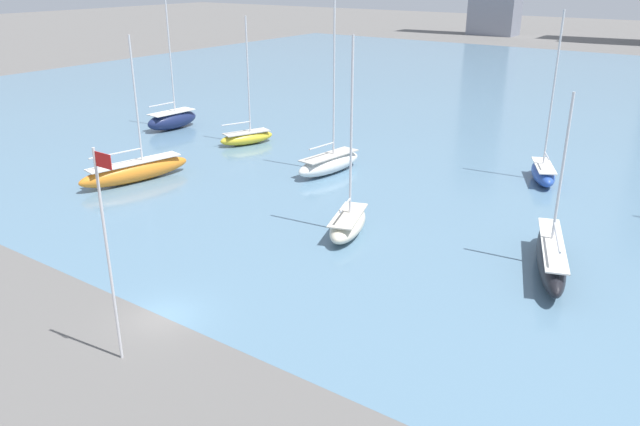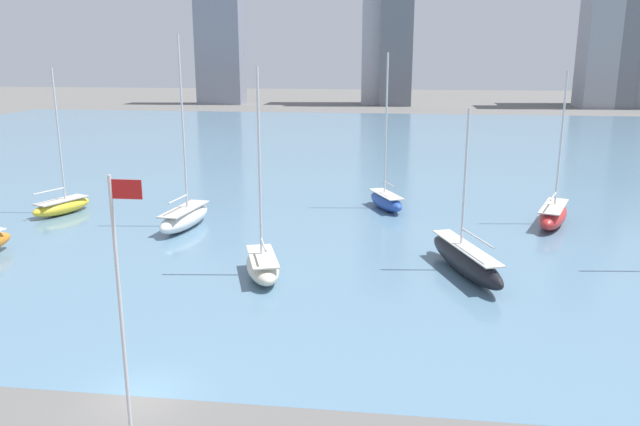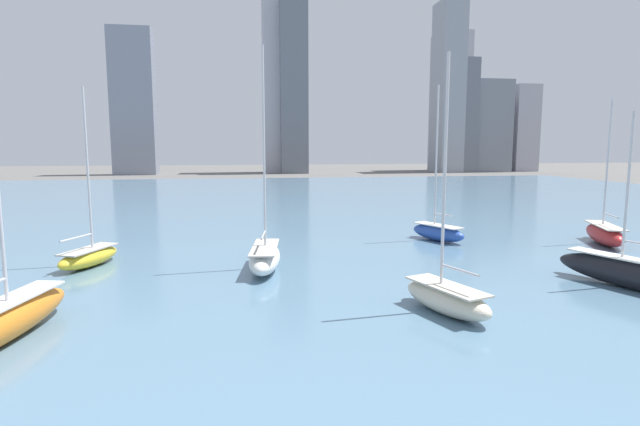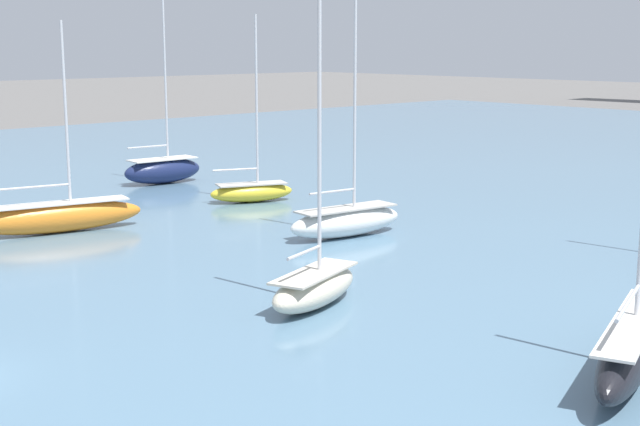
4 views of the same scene
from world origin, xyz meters
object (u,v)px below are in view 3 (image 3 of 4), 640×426
object	(u,v)px
sailboat_black	(633,273)
sailboat_red	(605,233)
sailboat_yellow	(89,255)
sailboat_white	(265,257)
sailboat_blue	(438,231)
sailboat_cream	(446,297)

from	to	relation	value
sailboat_black	sailboat_red	xyz separation A→B (m)	(9.17, 14.11, -0.05)
sailboat_yellow	sailboat_black	world-z (taller)	sailboat_yellow
sailboat_red	sailboat_white	xyz separation A→B (m)	(-32.95, -5.09, 0.01)
sailboat_red	sailboat_blue	bearing A→B (deg)	-175.52
sailboat_cream	sailboat_yellow	size ratio (longest dim) A/B	1.04
sailboat_blue	sailboat_cream	bearing A→B (deg)	-136.02
sailboat_red	sailboat_white	size ratio (longest dim) A/B	0.83
sailboat_cream	sailboat_red	bearing A→B (deg)	17.03
sailboat_red	sailboat_white	world-z (taller)	sailboat_white
sailboat_cream	sailboat_blue	size ratio (longest dim) A/B	0.94
sailboat_yellow	sailboat_red	world-z (taller)	sailboat_yellow
sailboat_blue	sailboat_black	xyz separation A→B (m)	(6.06, -18.38, 0.10)
sailboat_yellow	sailboat_black	size ratio (longest dim) A/B	1.19
sailboat_cream	sailboat_white	xyz separation A→B (m)	(-9.67, 11.57, 0.10)
sailboat_red	sailboat_cream	bearing A→B (deg)	-124.27
sailboat_yellow	sailboat_blue	bearing A→B (deg)	32.70
sailboat_white	sailboat_yellow	bearing A→B (deg)	173.29
sailboat_yellow	sailboat_red	bearing A→B (deg)	24.02
sailboat_yellow	sailboat_blue	xyz separation A→B (m)	(31.37, 5.96, 0.11)
sailboat_yellow	sailboat_white	distance (m)	14.06
sailboat_cream	sailboat_black	distance (m)	14.35
sailboat_white	sailboat_cream	bearing A→B (deg)	-42.84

